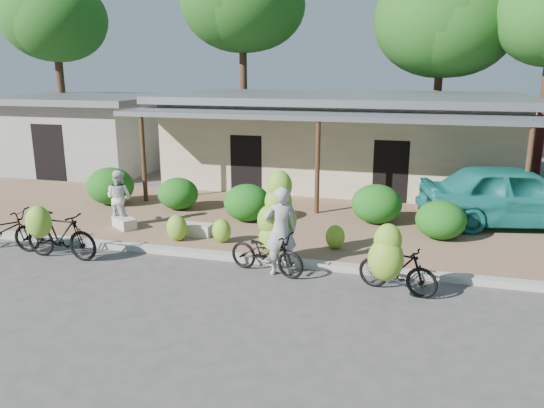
{
  "coord_description": "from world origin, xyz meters",
  "views": [
    {
      "loc": [
        2.72,
        -8.87,
        4.32
      ],
      "look_at": [
        -0.45,
        2.74,
        1.2
      ],
      "focal_mm": 35.0,
      "sensor_mm": 36.0,
      "label": 1
    }
  ],
  "objects_px": {
    "teal_van": "(514,195)",
    "tree_far_center": "(239,0)",
    "bike_far_left": "(0,228)",
    "bike_right": "(393,263)",
    "vendor": "(281,231)",
    "bystander": "(119,198)",
    "tree_back_left": "(52,17)",
    "bike_center": "(273,233)",
    "tree_center_right": "(438,21)",
    "sack_far": "(124,223)",
    "bike_left": "(58,233)",
    "sack_near": "(196,229)"
  },
  "relations": [
    {
      "from": "sack_near",
      "to": "bike_far_left",
      "type": "bearing_deg",
      "value": -153.83
    },
    {
      "from": "bike_right",
      "to": "bystander",
      "type": "bearing_deg",
      "value": 89.21
    },
    {
      "from": "sack_far",
      "to": "vendor",
      "type": "bearing_deg",
      "value": -20.26
    },
    {
      "from": "tree_center_right",
      "to": "bike_far_left",
      "type": "distance_m",
      "value": 19.34
    },
    {
      "from": "bike_center",
      "to": "sack_near",
      "type": "bearing_deg",
      "value": 74.03
    },
    {
      "from": "tree_far_center",
      "to": "teal_van",
      "type": "distance_m",
      "value": 16.15
    },
    {
      "from": "tree_far_center",
      "to": "bike_far_left",
      "type": "relative_size",
      "value": 4.74
    },
    {
      "from": "bike_far_left",
      "to": "teal_van",
      "type": "xyz_separation_m",
      "value": [
        12.14,
        5.12,
        0.38
      ]
    },
    {
      "from": "bike_right",
      "to": "tree_back_left",
      "type": "bearing_deg",
      "value": 71.35
    },
    {
      "from": "bike_left",
      "to": "tree_back_left",
      "type": "bearing_deg",
      "value": 37.25
    },
    {
      "from": "bike_far_left",
      "to": "sack_near",
      "type": "height_order",
      "value": "bike_far_left"
    },
    {
      "from": "bike_far_left",
      "to": "bike_left",
      "type": "relative_size",
      "value": 1.07
    },
    {
      "from": "bike_center",
      "to": "teal_van",
      "type": "relative_size",
      "value": 0.44
    },
    {
      "from": "bike_right",
      "to": "tree_center_right",
      "type": "bearing_deg",
      "value": 15.33
    },
    {
      "from": "teal_van",
      "to": "tree_far_center",
      "type": "bearing_deg",
      "value": 36.66
    },
    {
      "from": "bike_right",
      "to": "bystander",
      "type": "distance_m",
      "value": 7.86
    },
    {
      "from": "teal_van",
      "to": "bike_right",
      "type": "bearing_deg",
      "value": 139.75
    },
    {
      "from": "bike_center",
      "to": "sack_far",
      "type": "xyz_separation_m",
      "value": [
        -4.56,
        1.56,
        -0.58
      ]
    },
    {
      "from": "tree_center_right",
      "to": "sack_near",
      "type": "distance_m",
      "value": 15.87
    },
    {
      "from": "tree_far_center",
      "to": "bike_right",
      "type": "xyz_separation_m",
      "value": [
        8.14,
        -15.21,
        -6.68
      ]
    },
    {
      "from": "bike_left",
      "to": "bike_center",
      "type": "xyz_separation_m",
      "value": [
        4.88,
        0.74,
        0.2
      ]
    },
    {
      "from": "vendor",
      "to": "teal_van",
      "type": "height_order",
      "value": "vendor"
    },
    {
      "from": "bike_left",
      "to": "bike_center",
      "type": "relative_size",
      "value": 0.87
    },
    {
      "from": "bystander",
      "to": "tree_back_left",
      "type": "bearing_deg",
      "value": -41.21
    },
    {
      "from": "bystander",
      "to": "tree_center_right",
      "type": "bearing_deg",
      "value": -115.66
    },
    {
      "from": "tree_far_center",
      "to": "bike_center",
      "type": "relative_size",
      "value": 4.43
    },
    {
      "from": "sack_near",
      "to": "teal_van",
      "type": "distance_m",
      "value": 8.57
    },
    {
      "from": "bike_far_left",
      "to": "teal_van",
      "type": "height_order",
      "value": "teal_van"
    },
    {
      "from": "tree_far_center",
      "to": "bike_far_left",
      "type": "height_order",
      "value": "tree_far_center"
    },
    {
      "from": "bike_center",
      "to": "sack_far",
      "type": "distance_m",
      "value": 4.85
    },
    {
      "from": "sack_far",
      "to": "bike_left",
      "type": "bearing_deg",
      "value": -98.02
    },
    {
      "from": "bike_far_left",
      "to": "tree_center_right",
      "type": "bearing_deg",
      "value": -37.89
    },
    {
      "from": "bike_far_left",
      "to": "bike_left",
      "type": "bearing_deg",
      "value": -100.41
    },
    {
      "from": "tree_back_left",
      "to": "bike_center",
      "type": "xyz_separation_m",
      "value": [
        13.54,
        -11.42,
        -5.68
      ]
    },
    {
      "from": "tree_back_left",
      "to": "vendor",
      "type": "relative_size",
      "value": 4.33
    },
    {
      "from": "tree_far_center",
      "to": "bike_far_left",
      "type": "distance_m",
      "value": 16.49
    },
    {
      "from": "tree_back_left",
      "to": "bike_right",
      "type": "relative_size",
      "value": 4.96
    },
    {
      "from": "sack_far",
      "to": "bike_right",
      "type": "bearing_deg",
      "value": -18.15
    },
    {
      "from": "bike_far_left",
      "to": "bike_right",
      "type": "relative_size",
      "value": 1.2
    },
    {
      "from": "bike_center",
      "to": "bike_far_left",
      "type": "bearing_deg",
      "value": 110.01
    },
    {
      "from": "tree_back_left",
      "to": "tree_center_right",
      "type": "xyz_separation_m",
      "value": [
        17.0,
        3.5,
        -0.23
      ]
    },
    {
      "from": "tree_center_right",
      "to": "vendor",
      "type": "bearing_deg",
      "value": -102.06
    },
    {
      "from": "tree_far_center",
      "to": "vendor",
      "type": "xyz_separation_m",
      "value": [
        5.77,
        -14.63,
        -6.4
      ]
    },
    {
      "from": "sack_near",
      "to": "teal_van",
      "type": "height_order",
      "value": "teal_van"
    },
    {
      "from": "sack_near",
      "to": "bike_left",
      "type": "bearing_deg",
      "value": -137.67
    },
    {
      "from": "teal_van",
      "to": "vendor",
      "type": "bearing_deg",
      "value": 120.36
    },
    {
      "from": "bike_right",
      "to": "vendor",
      "type": "bearing_deg",
      "value": 94.71
    },
    {
      "from": "bike_far_left",
      "to": "sack_near",
      "type": "bearing_deg",
      "value": -68.68
    },
    {
      "from": "bike_far_left",
      "to": "bystander",
      "type": "xyz_separation_m",
      "value": [
        1.8,
        2.37,
        0.29
      ]
    },
    {
      "from": "bike_far_left",
      "to": "bike_center",
      "type": "xyz_separation_m",
      "value": [
        6.62,
        0.57,
        0.25
      ]
    }
  ]
}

